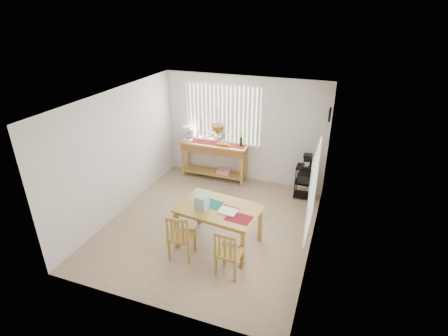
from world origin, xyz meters
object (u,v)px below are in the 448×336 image
at_px(sideboard, 214,152).
at_px(wire_cart, 306,179).
at_px(chair_left, 181,237).
at_px(cart_items, 308,161).
at_px(chair_right, 229,253).
at_px(dining_table, 219,212).

bearing_deg(sideboard, wire_cart, -5.16).
xyz_separation_m(sideboard, chair_left, (0.58, -3.08, -0.27)).
xyz_separation_m(cart_items, chair_left, (-1.72, -2.88, -0.48)).
relative_size(cart_items, chair_left, 0.35).
distance_m(chair_left, chair_right, 0.92).
height_order(sideboard, chair_right, sideboard).
bearing_deg(cart_items, wire_cart, -90.00).
bearing_deg(sideboard, chair_left, -79.30).
xyz_separation_m(wire_cart, chair_left, (-1.72, -2.88, -0.02)).
bearing_deg(chair_left, cart_items, 59.16).
relative_size(dining_table, chair_left, 1.72).
bearing_deg(chair_right, wire_cart, 74.86).
relative_size(dining_table, chair_right, 1.77).
xyz_separation_m(sideboard, chair_right, (1.50, -3.20, -0.29)).
distance_m(sideboard, dining_table, 2.70).
bearing_deg(cart_items, chair_left, -120.84).
xyz_separation_m(dining_table, chair_left, (-0.47, -0.60, -0.25)).
height_order(sideboard, dining_table, sideboard).
height_order(chair_left, chair_right, chair_left).
distance_m(wire_cart, chair_left, 3.35).
bearing_deg(dining_table, sideboard, 113.08).
bearing_deg(cart_items, chair_right, -105.10).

